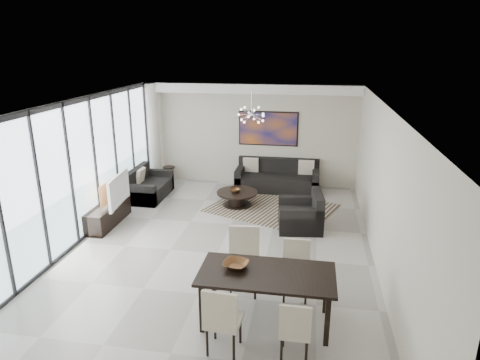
% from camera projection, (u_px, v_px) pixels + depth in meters
% --- Properties ---
extents(room_shell, '(6.00, 9.00, 2.90)m').
position_uv_depth(room_shell, '(241.00, 185.00, 7.89)').
color(room_shell, '#A8A39B').
rests_on(room_shell, ground).
extents(window_wall, '(0.37, 8.95, 2.90)m').
position_uv_depth(window_wall, '(75.00, 175.00, 8.42)').
color(window_wall, silver).
rests_on(window_wall, floor).
extents(soffit, '(5.98, 0.40, 0.26)m').
position_uv_depth(soffit, '(250.00, 89.00, 11.60)').
color(soffit, white).
rests_on(soffit, room_shell).
extents(painting, '(1.68, 0.04, 0.98)m').
position_uv_depth(painting, '(268.00, 129.00, 12.02)').
color(painting, '#B45A19').
rests_on(painting, room_shell).
extents(chandelier, '(0.66, 0.66, 0.71)m').
position_uv_depth(chandelier, '(251.00, 115.00, 9.99)').
color(chandelier, silver).
rests_on(chandelier, room_shell).
extents(rug, '(3.45, 3.07, 0.01)m').
position_uv_depth(rug, '(272.00, 208.00, 10.72)').
color(rug, black).
rests_on(rug, floor).
extents(coffee_table, '(1.04, 1.04, 0.36)m').
position_uv_depth(coffee_table, '(237.00, 198.00, 10.85)').
color(coffee_table, black).
rests_on(coffee_table, floor).
extents(bowl_coffee, '(0.29, 0.29, 0.08)m').
position_uv_depth(bowl_coffee, '(235.00, 190.00, 10.77)').
color(bowl_coffee, brown).
rests_on(bowl_coffee, coffee_table).
extents(sofa_main, '(2.29, 0.94, 0.83)m').
position_uv_depth(sofa_main, '(277.00, 180.00, 12.01)').
color(sofa_main, black).
rests_on(sofa_main, floor).
extents(loveseat, '(0.87, 1.55, 0.78)m').
position_uv_depth(loveseat, '(148.00, 187.00, 11.43)').
color(loveseat, black).
rests_on(loveseat, floor).
extents(armchair, '(1.04, 1.09, 0.83)m').
position_uv_depth(armchair, '(302.00, 216.00, 9.49)').
color(armchair, black).
rests_on(armchair, floor).
extents(side_table, '(0.35, 0.35, 0.49)m').
position_uv_depth(side_table, '(169.00, 172.00, 12.58)').
color(side_table, black).
rests_on(side_table, floor).
extents(tv_console, '(0.43, 1.52, 0.48)m').
position_uv_depth(tv_console, '(108.00, 214.00, 9.71)').
color(tv_console, black).
rests_on(tv_console, floor).
extents(television, '(0.26, 1.20, 0.68)m').
position_uv_depth(television, '(113.00, 190.00, 9.56)').
color(television, gray).
rests_on(television, tv_console).
extents(dining_table, '(1.96, 0.98, 0.82)m').
position_uv_depth(dining_table, '(267.00, 278.00, 6.14)').
color(dining_table, black).
rests_on(dining_table, floor).
extents(dining_chair_sw, '(0.49, 0.49, 1.00)m').
position_uv_depth(dining_chair_sw, '(222.00, 317.00, 5.52)').
color(dining_chair_sw, '#B9B19A').
rests_on(dining_chair_sw, floor).
extents(dining_chair_se, '(0.41, 0.41, 0.88)m').
position_uv_depth(dining_chair_se, '(295.00, 328.00, 5.43)').
color(dining_chair_se, '#B9B19A').
rests_on(dining_chair_se, floor).
extents(dining_chair_nw, '(0.56, 0.56, 1.09)m').
position_uv_depth(dining_chair_nw, '(244.00, 255.00, 7.02)').
color(dining_chair_nw, '#B9B19A').
rests_on(dining_chair_nw, floor).
extents(dining_chair_ne, '(0.45, 0.45, 0.95)m').
position_uv_depth(dining_chair_ne, '(296.00, 265.00, 6.89)').
color(dining_chair_ne, '#B9B19A').
rests_on(dining_chair_ne, floor).
extents(bowl_dining, '(0.44, 0.44, 0.09)m').
position_uv_depth(bowl_dining, '(236.00, 265.00, 6.25)').
color(bowl_dining, brown).
rests_on(bowl_dining, dining_table).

